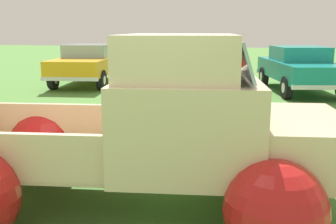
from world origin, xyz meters
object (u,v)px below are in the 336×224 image
vintage_pickup_truck (164,142)px  show_car_2 (300,67)px  show_car_1 (199,64)px  spectator_0 (150,54)px  show_car_0 (89,63)px  lane_cone_0 (56,120)px

vintage_pickup_truck → show_car_2: vintage_pickup_truck is taller
show_car_1 → spectator_0: bearing=-104.6°
show_car_0 → spectator_0: size_ratio=2.49×
vintage_pickup_truck → show_car_2: size_ratio=1.05×
spectator_0 → lane_cone_0: 7.50m
show_car_2 → spectator_0: bearing=-111.8°
show_car_2 → lane_cone_0: bearing=-49.5°
spectator_0 → lane_cone_0: bearing=-36.4°
show_car_0 → spectator_0: 2.24m
show_car_2 → lane_cone_0: show_car_2 is taller
show_car_0 → show_car_2: same height
show_car_1 → show_car_0: bearing=-88.2°
show_car_0 → spectator_0: spectator_0 is taller
spectator_0 → vintage_pickup_truck: bearing=-21.9°
show_car_1 → spectator_0: 1.95m
vintage_pickup_truck → show_car_2: 9.41m
show_car_0 → show_car_2: 7.30m
vintage_pickup_truck → show_car_2: (2.05, 9.18, 0.02)m
show_car_2 → vintage_pickup_truck: bearing=-26.8°
lane_cone_0 → show_car_0: bearing=110.4°
show_car_0 → spectator_0: (2.12, 0.69, 0.28)m
show_car_1 → show_car_2: size_ratio=0.95×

